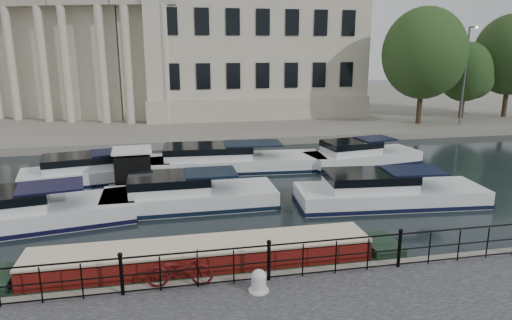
{
  "coord_description": "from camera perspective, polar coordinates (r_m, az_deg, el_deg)",
  "views": [
    {
      "loc": [
        -2.71,
        -13.69,
        6.97
      ],
      "look_at": [
        0.5,
        2.0,
        3.0
      ],
      "focal_mm": 32.0,
      "sensor_mm": 36.0,
      "label": 1
    }
  ],
  "objects": [
    {
      "name": "far_bank",
      "position": [
        53.18,
        -8.6,
        6.54
      ],
      "size": [
        120.0,
        42.0,
        0.55
      ],
      "primitive_type": "cube",
      "color": "#6B665B",
      "rests_on": "ground_plane"
    },
    {
      "name": "ground_plane",
      "position": [
        15.6,
        -0.34,
        -12.62
      ],
      "size": [
        160.0,
        160.0,
        0.0
      ],
      "primitive_type": "plane",
      "color": "black",
      "rests_on": "ground"
    },
    {
      "name": "railing",
      "position": [
        13.1,
        1.62,
        -12.22
      ],
      "size": [
        24.14,
        0.14,
        1.22
      ],
      "color": "black",
      "rests_on": "near_quay"
    },
    {
      "name": "harbour_hut",
      "position": [
        23.48,
        -15.09,
        -1.42
      ],
      "size": [
        2.65,
        2.24,
        2.16
      ],
      "rotation": [
        0.0,
        0.0,
        0.04
      ],
      "color": "#6B665B",
      "rests_on": "ground_plane"
    },
    {
      "name": "narrowboat",
      "position": [
        14.48,
        -6.57,
        -13.31
      ],
      "size": [
        12.94,
        1.74,
        1.48
      ],
      "rotation": [
        0.0,
        0.0,
        -0.0
      ],
      "color": "black",
      "rests_on": "ground_plane"
    },
    {
      "name": "bicycle",
      "position": [
        13.03,
        -9.53,
        -13.41
      ],
      "size": [
        1.88,
        0.81,
        0.96
      ],
      "primitive_type": "imported",
      "rotation": [
        0.0,
        0.0,
        1.48
      ],
      "color": "#470C0C",
      "rests_on": "near_quay"
    },
    {
      "name": "mooring_bollard",
      "position": [
        12.71,
        0.34,
        -14.89
      ],
      "size": [
        0.56,
        0.56,
        0.63
      ],
      "color": "beige",
      "rests_on": "near_quay"
    },
    {
      "name": "lamp_posts",
      "position": [
        44.85,
        28.69,
        9.48
      ],
      "size": [
        8.24,
        1.55,
        8.07
      ],
      "color": "#59595B",
      "rests_on": "far_bank"
    },
    {
      "name": "civic_building",
      "position": [
        48.43,
        -9.82,
        13.81
      ],
      "size": [
        53.55,
        31.84,
        16.85
      ],
      "color": "#ADA38C",
      "rests_on": "far_bank"
    },
    {
      "name": "cabin_cruisers",
      "position": [
        23.07,
        -4.68,
        -2.75
      ],
      "size": [
        25.38,
        10.74,
        1.99
      ],
      "color": "silver",
      "rests_on": "ground_plane"
    },
    {
      "name": "trees",
      "position": [
        45.36,
        25.13,
        11.28
      ],
      "size": [
        16.93,
        8.82,
        9.74
      ],
      "color": "black",
      "rests_on": "far_bank"
    }
  ]
}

